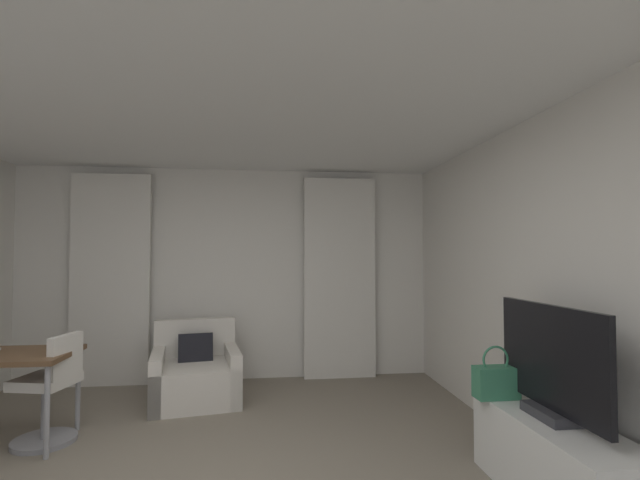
# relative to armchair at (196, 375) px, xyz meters

# --- Properties ---
(wall_window) EXTENTS (5.12, 0.06, 2.60)m
(wall_window) POSITION_rel_armchair_xyz_m (0.28, 0.79, 1.03)
(wall_window) COLOR silver
(wall_window) RESTS_ON ground
(wall_right) EXTENTS (0.06, 6.12, 2.60)m
(wall_right) POSITION_rel_armchair_xyz_m (2.81, -2.24, 1.03)
(wall_right) COLOR silver
(wall_right) RESTS_ON ground
(ceiling) EXTENTS (5.12, 6.12, 0.06)m
(ceiling) POSITION_rel_armchair_xyz_m (0.28, -2.24, 2.36)
(ceiling) COLOR white
(ceiling) RESTS_ON wall_left
(curtain_left_panel) EXTENTS (0.90, 0.06, 2.50)m
(curtain_left_panel) POSITION_rel_armchair_xyz_m (-1.10, 0.66, 0.98)
(curtain_left_panel) COLOR silver
(curtain_left_panel) RESTS_ON ground
(curtain_right_panel) EXTENTS (0.90, 0.06, 2.50)m
(curtain_right_panel) POSITION_rel_armchair_xyz_m (1.65, 0.66, 0.98)
(curtain_right_panel) COLOR silver
(curtain_right_panel) RESTS_ON ground
(armchair) EXTENTS (1.01, 1.02, 0.81)m
(armchair) POSITION_rel_armchair_xyz_m (0.00, 0.00, 0.00)
(armchair) COLOR silver
(armchair) RESTS_ON ground
(desk_chair) EXTENTS (0.48, 0.48, 0.88)m
(desk_chair) POSITION_rel_armchair_xyz_m (-1.01, -0.94, 0.13)
(desk_chair) COLOR gray
(desk_chair) RESTS_ON ground
(tv_console) EXTENTS (0.45, 1.23, 0.52)m
(tv_console) POSITION_rel_armchair_xyz_m (2.50, -2.28, -0.01)
(tv_console) COLOR white
(tv_console) RESTS_ON ground
(tv_flatscreen) EXTENTS (0.20, 1.01, 0.70)m
(tv_flatscreen) POSITION_rel_armchair_xyz_m (2.50, -2.24, 0.58)
(tv_flatscreen) COLOR #333338
(tv_flatscreen) RESTS_ON tv_console
(handbag_primary) EXTENTS (0.30, 0.14, 0.37)m
(handbag_primary) POSITION_rel_armchair_xyz_m (2.36, -1.84, 0.37)
(handbag_primary) COLOR #387F5B
(handbag_primary) RESTS_ON tv_console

